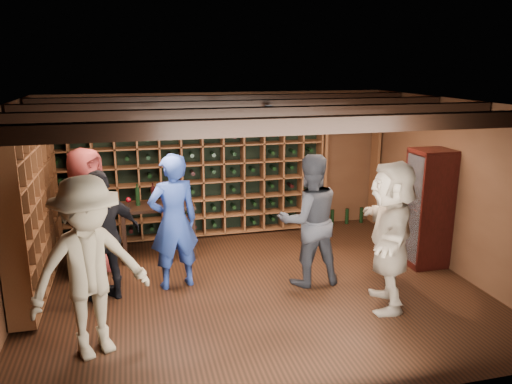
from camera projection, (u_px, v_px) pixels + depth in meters
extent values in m
plane|color=black|center=(254.00, 289.00, 6.80)|extent=(6.00, 6.00, 0.00)
plane|color=#4D2C1A|center=(220.00, 164.00, 8.83)|extent=(6.00, 0.00, 6.00)
plane|color=#4D2C1A|center=(326.00, 280.00, 4.14)|extent=(6.00, 0.00, 6.00)
plane|color=#4D2C1A|center=(3.00, 218.00, 5.78)|extent=(0.00, 5.00, 5.00)
plane|color=#4D2C1A|center=(456.00, 187.00, 7.20)|extent=(0.00, 5.00, 5.00)
plane|color=black|center=(254.00, 104.00, 6.17)|extent=(6.00, 6.00, 0.00)
cube|color=black|center=(295.00, 126.00, 4.69)|extent=(5.90, 0.18, 0.16)
cube|color=black|center=(264.00, 114.00, 5.72)|extent=(5.90, 0.18, 0.16)
cube|color=black|center=(243.00, 106.00, 6.75)|extent=(5.90, 0.18, 0.16)
cube|color=black|center=(228.00, 100.00, 7.79)|extent=(5.90, 0.18, 0.16)
cylinder|color=black|center=(156.00, 115.00, 5.91)|extent=(0.10, 0.10, 0.10)
cylinder|color=black|center=(269.00, 109.00, 6.64)|extent=(0.10, 0.10, 0.10)
cylinder|color=black|center=(368.00, 112.00, 6.25)|extent=(0.10, 0.10, 0.10)
cylinder|color=black|center=(221.00, 105.00, 7.28)|extent=(0.10, 0.10, 0.10)
cube|color=brown|center=(192.00, 173.00, 8.57)|extent=(4.65, 0.30, 2.20)
cube|color=black|center=(192.00, 173.00, 8.57)|extent=(4.56, 0.02, 2.16)
cube|color=brown|center=(33.00, 206.00, 6.62)|extent=(0.30, 2.65, 2.20)
cube|color=black|center=(33.00, 206.00, 6.62)|extent=(0.29, 0.02, 2.16)
cube|color=brown|center=(351.00, 127.00, 9.08)|extent=(1.15, 0.32, 0.04)
cube|color=brown|center=(374.00, 175.00, 9.43)|extent=(0.05, 0.28, 1.85)
cube|color=brown|center=(323.00, 178.00, 9.19)|extent=(0.05, 0.28, 1.85)
cube|color=#9A734D|center=(331.00, 121.00, 8.95)|extent=(0.40, 0.30, 0.20)
cube|color=#9A734D|center=(354.00, 120.00, 9.06)|extent=(0.40, 0.30, 0.20)
cube|color=#9A734D|center=(372.00, 120.00, 9.14)|extent=(0.40, 0.30, 0.20)
cube|color=black|center=(424.00, 261.00, 7.62)|extent=(0.55, 0.50, 0.10)
cube|color=black|center=(428.00, 208.00, 7.41)|extent=(0.55, 0.50, 1.70)
cube|color=white|center=(413.00, 209.00, 7.34)|extent=(0.01, 0.46, 1.60)
cube|color=black|center=(428.00, 208.00, 7.41)|extent=(0.50, 0.44, 0.02)
sphere|color=#59260C|center=(428.00, 201.00, 7.38)|extent=(0.18, 0.18, 0.18)
imported|color=navy|center=(174.00, 222.00, 6.67)|extent=(0.76, 0.58, 1.86)
imported|color=black|center=(309.00, 220.00, 6.79)|extent=(0.90, 0.71, 1.83)
imported|color=maroon|center=(88.00, 213.00, 7.05)|extent=(0.96, 1.08, 1.87)
imported|color=black|center=(104.00, 237.00, 6.29)|extent=(1.08, 0.89, 1.73)
imported|color=#7F7158|center=(90.00, 268.00, 5.08)|extent=(1.43, 1.17, 1.93)
imported|color=gray|center=(390.00, 235.00, 6.13)|extent=(1.15, 1.82, 1.87)
cube|color=black|center=(157.00, 206.00, 7.73)|extent=(1.14, 0.59, 0.05)
cube|color=black|center=(125.00, 240.00, 7.49)|extent=(0.06, 0.06, 0.81)
cube|color=black|center=(194.00, 234.00, 7.75)|extent=(0.06, 0.06, 0.81)
cube|color=black|center=(124.00, 230.00, 7.93)|extent=(0.06, 0.06, 0.81)
cube|color=black|center=(189.00, 225.00, 8.19)|extent=(0.06, 0.06, 0.81)
cylinder|color=black|center=(138.00, 197.00, 7.66)|extent=(0.07, 0.07, 0.28)
cylinder|color=black|center=(153.00, 195.00, 7.72)|extent=(0.07, 0.07, 0.28)
cylinder|color=black|center=(172.00, 194.00, 7.80)|extent=(0.07, 0.07, 0.28)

